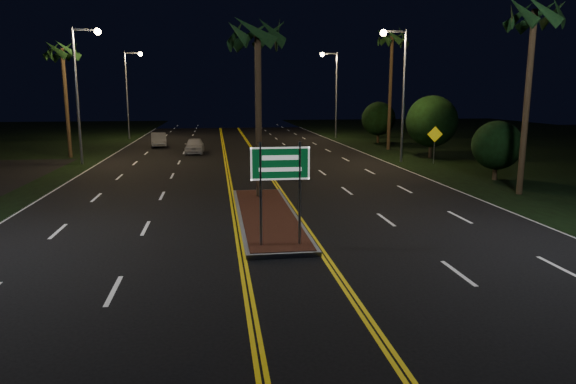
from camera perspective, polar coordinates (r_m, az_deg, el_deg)
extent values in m
plane|color=black|center=(13.46, 0.67, -9.91)|extent=(120.00, 120.00, 0.00)
cube|color=gray|center=(20.08, -2.35, -2.64)|extent=(2.25, 10.25, 0.15)
cube|color=#592819|center=(20.06, -2.35, -2.41)|extent=(2.00, 10.00, 0.02)
cylinder|color=gray|center=(15.58, -3.06, -0.32)|extent=(0.08, 0.08, 3.20)
cylinder|color=gray|center=(15.73, 1.30, -0.20)|extent=(0.08, 0.08, 3.20)
cube|color=#07471E|center=(15.49, -0.88, 3.19)|extent=(1.80, 0.04, 1.00)
cube|color=white|center=(15.47, -0.86, 3.18)|extent=(1.80, 0.01, 1.00)
cylinder|color=gray|center=(37.55, -22.38, 9.70)|extent=(0.18, 0.18, 9.00)
cube|color=gray|center=(37.58, -21.65, 16.41)|extent=(1.60, 0.12, 0.12)
sphere|color=#FCC471|center=(37.40, -20.40, 16.37)|extent=(0.44, 0.44, 0.44)
cylinder|color=gray|center=(57.16, -17.47, 10.16)|extent=(0.18, 0.18, 9.00)
cube|color=gray|center=(57.18, -16.91, 14.56)|extent=(1.60, 0.12, 0.12)
sphere|color=#FCC471|center=(57.06, -16.08, 14.51)|extent=(0.44, 0.44, 0.44)
cylinder|color=gray|center=(36.77, 12.73, 10.23)|extent=(0.18, 0.18, 9.00)
cube|color=gray|center=(36.72, 11.80, 17.07)|extent=(1.60, 0.12, 0.12)
sphere|color=#FCC471|center=(36.45, 10.56, 17.01)|extent=(0.44, 0.44, 0.44)
cylinder|color=gray|center=(55.94, 5.40, 10.60)|extent=(0.18, 0.18, 9.00)
cube|color=gray|center=(55.91, 4.66, 15.08)|extent=(1.60, 0.12, 0.12)
sphere|color=#FCC471|center=(55.73, 3.83, 15.00)|extent=(0.44, 0.44, 0.44)
cylinder|color=#382819|center=(23.03, -3.30, 8.34)|extent=(0.28, 0.28, 7.50)
cylinder|color=#382819|center=(41.88, -23.41, 8.98)|extent=(0.28, 0.28, 8.00)
cylinder|color=#382819|center=(26.66, 24.99, 8.78)|extent=(0.28, 0.28, 8.50)
cylinder|color=#382819|center=(44.91, 11.29, 10.69)|extent=(0.28, 0.28, 9.50)
cylinder|color=#382819|center=(30.90, 22.00, 2.07)|extent=(0.24, 0.24, 0.90)
sphere|color=black|center=(30.72, 22.20, 4.84)|extent=(2.70, 2.70, 2.70)
cylinder|color=#382819|center=(39.97, 15.52, 4.58)|extent=(0.24, 0.24, 1.26)
sphere|color=black|center=(39.80, 15.68, 7.58)|extent=(3.78, 3.78, 3.78)
cylinder|color=#382819|center=(51.09, 9.96, 6.01)|extent=(0.24, 0.24, 1.08)
sphere|color=black|center=(50.97, 10.03, 8.03)|extent=(3.24, 3.24, 3.24)
imported|color=silver|center=(42.17, -10.36, 5.24)|extent=(1.92, 4.40, 1.46)
imported|color=#A4A8AE|center=(48.34, -14.18, 5.79)|extent=(2.35, 4.51, 1.44)
cylinder|color=gray|center=(36.70, 15.93, 4.77)|extent=(0.07, 0.07, 2.22)
cube|color=#D7B60B|center=(36.60, 16.02, 6.19)|extent=(1.07, 0.09, 1.07)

